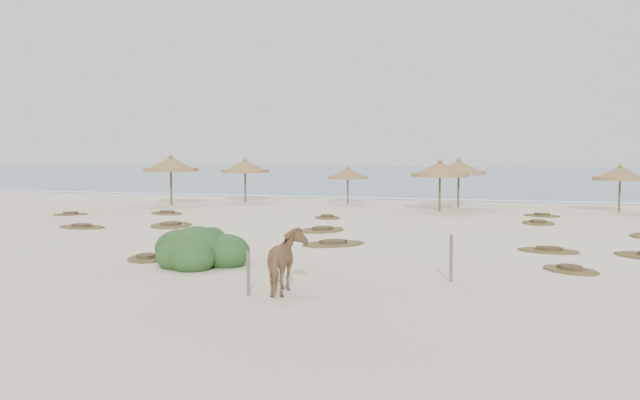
# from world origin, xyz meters

# --- Properties ---
(ground) EXTENTS (160.00, 160.00, 0.00)m
(ground) POSITION_xyz_m (0.00, 0.00, 0.00)
(ground) COLOR beige
(ground) RESTS_ON ground
(ocean) EXTENTS (200.00, 100.00, 0.01)m
(ocean) POSITION_xyz_m (0.00, 75.00, 0.00)
(ocean) COLOR #2A5C80
(ocean) RESTS_ON ground
(foam_line) EXTENTS (70.00, 0.60, 0.01)m
(foam_line) POSITION_xyz_m (0.00, 26.00, 0.00)
(foam_line) COLOR white
(foam_line) RESTS_ON ground
(palapa_0) EXTENTS (3.86, 3.86, 2.88)m
(palapa_0) POSITION_xyz_m (-10.58, 20.14, 2.23)
(palapa_0) COLOR brown
(palapa_0) RESTS_ON ground
(palapa_1) EXTENTS (3.59, 3.59, 3.12)m
(palapa_1) POSITION_xyz_m (-13.77, 16.34, 2.42)
(palapa_1) COLOR brown
(palapa_1) RESTS_ON ground
(palapa_2) EXTENTS (2.82, 2.82, 2.40)m
(palapa_2) POSITION_xyz_m (-3.79, 20.27, 1.86)
(palapa_2) COLOR brown
(palapa_2) RESTS_ON ground
(palapa_3) EXTENTS (3.51, 3.51, 2.88)m
(palapa_3) POSITION_xyz_m (2.32, 16.80, 2.23)
(palapa_3) COLOR brown
(palapa_3) RESTS_ON ground
(palapa_4) EXTENTS (3.60, 3.60, 2.93)m
(palapa_4) POSITION_xyz_m (3.01, 19.51, 2.28)
(palapa_4) COLOR brown
(palapa_4) RESTS_ON ground
(palapa_5) EXTENTS (2.87, 2.87, 2.64)m
(palapa_5) POSITION_xyz_m (11.54, 18.94, 2.05)
(palapa_5) COLOR brown
(palapa_5) RESTS_ON ground
(horse) EXTENTS (1.14, 1.88, 1.48)m
(horse) POSITION_xyz_m (2.16, -6.58, 0.74)
(horse) COLOR #986F45
(horse) RESTS_ON ground
(fence_post_near) EXTENTS (0.08, 0.08, 1.02)m
(fence_post_near) POSITION_xyz_m (1.39, -7.06, 0.51)
(fence_post_near) COLOR #68604E
(fence_post_near) RESTS_ON ground
(fence_post_far) EXTENTS (0.10, 0.10, 1.19)m
(fence_post_far) POSITION_xyz_m (5.56, -3.91, 0.59)
(fence_post_far) COLOR #68604E
(fence_post_far) RESTS_ON ground
(bush) EXTENTS (2.93, 2.58, 1.31)m
(bush) POSITION_xyz_m (-1.65, -3.65, 0.43)
(bush) COLOR #285122
(bush) RESTS_ON ground
(scrub_0) EXTENTS (2.49, 1.88, 0.16)m
(scrub_0) POSITION_xyz_m (-11.05, 3.90, 0.05)
(scrub_0) COLOR brown
(scrub_0) RESTS_ON ground
(scrub_1) EXTENTS (2.50, 3.12, 0.16)m
(scrub_1) POSITION_xyz_m (-7.78, 5.68, 0.05)
(scrub_1) COLOR brown
(scrub_1) RESTS_ON ground
(scrub_2) EXTENTS (1.61, 1.18, 0.16)m
(scrub_2) POSITION_xyz_m (-4.68, 1.92, 0.05)
(scrub_2) COLOR brown
(scrub_2) RESTS_ON ground
(scrub_3) EXTENTS (2.06, 2.74, 0.16)m
(scrub_3) POSITION_xyz_m (-0.92, 5.89, 0.05)
(scrub_3) COLOR brown
(scrub_3) RESTS_ON ground
(scrub_4) EXTENTS (2.25, 1.71, 0.16)m
(scrub_4) POSITION_xyz_m (7.93, 2.36, 0.05)
(scrub_4) COLOR brown
(scrub_4) RESTS_ON ground
(scrub_6) EXTENTS (2.66, 2.46, 0.16)m
(scrub_6) POSITION_xyz_m (-10.95, 10.87, 0.05)
(scrub_6) COLOR brown
(scrub_6) RESTS_ON ground
(scrub_7) EXTENTS (1.70, 2.36, 0.16)m
(scrub_7) POSITION_xyz_m (7.50, 11.59, 0.05)
(scrub_7) COLOR brown
(scrub_7) RESTS_ON ground
(scrub_8) EXTENTS (2.01, 2.01, 0.16)m
(scrub_8) POSITION_xyz_m (-15.35, 8.85, 0.05)
(scrub_8) COLOR brown
(scrub_8) RESTS_ON ground
(scrub_9) EXTENTS (2.75, 2.85, 0.16)m
(scrub_9) POSITION_xyz_m (0.75, 1.88, 0.05)
(scrub_9) COLOR brown
(scrub_9) RESTS_ON ground
(scrub_10) EXTENTS (2.26, 1.98, 0.16)m
(scrub_10) POSITION_xyz_m (7.65, 15.36, 0.05)
(scrub_10) COLOR brown
(scrub_10) RESTS_ON ground
(scrub_11) EXTENTS (1.78, 2.06, 0.16)m
(scrub_11) POSITION_xyz_m (-3.70, -3.05, 0.05)
(scrub_11) COLOR brown
(scrub_11) RESTS_ON ground
(scrub_12) EXTENTS (2.06, 2.10, 0.16)m
(scrub_12) POSITION_xyz_m (8.48, -1.39, 0.05)
(scrub_12) COLOR brown
(scrub_12) RESTS_ON ground
(scrub_13) EXTENTS (1.94, 2.23, 0.16)m
(scrub_13) POSITION_xyz_m (-2.33, 11.18, 0.05)
(scrub_13) COLOR brown
(scrub_13) RESTS_ON ground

